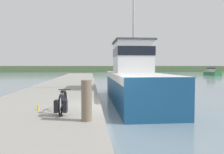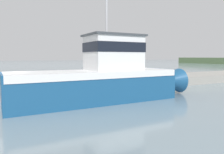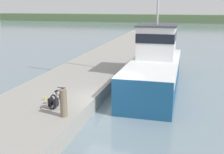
% 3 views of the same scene
% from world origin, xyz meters
% --- Properties ---
extents(ground_plane, '(320.00, 320.00, 0.00)m').
position_xyz_m(ground_plane, '(0.00, 0.00, 0.00)').
color(ground_plane, gray).
extents(dock_pier, '(5.11, 80.00, 0.81)m').
position_xyz_m(dock_pier, '(-3.17, 0.00, 0.40)').
color(dock_pier, gray).
rests_on(dock_pier, ground_plane).
extents(far_shoreline, '(180.00, 5.00, 2.45)m').
position_xyz_m(far_shoreline, '(30.00, 78.19, 1.22)').
color(far_shoreline, '#567047').
rests_on(far_shoreline, ground_plane).
extents(fishing_boat_main, '(3.17, 12.40, 11.48)m').
position_xyz_m(fishing_boat_main, '(1.90, 5.73, 1.56)').
color(fishing_boat_main, navy).
rests_on(fishing_boat_main, ground_plane).
extents(boat_blue_far, '(2.32, 5.67, 2.20)m').
position_xyz_m(boat_blue_far, '(30.14, 44.47, 0.84)').
color(boat_blue_far, '#337F47').
rests_on(boat_blue_far, ground_plane).
extents(bicycle_touring, '(0.44, 1.74, 0.77)m').
position_xyz_m(bicycle_touring, '(-1.99, -1.53, 1.16)').
color(bicycle_touring, black).
rests_on(bicycle_touring, dock_pier).
extents(mooring_post, '(0.31, 0.31, 1.20)m').
position_xyz_m(mooring_post, '(-1.16, -2.57, 1.41)').
color(mooring_post, '#756651').
rests_on(mooring_post, dock_pier).
extents(water_bottle_by_bike, '(0.07, 0.07, 0.18)m').
position_xyz_m(water_bottle_by_bike, '(-2.95, -0.82, 0.90)').
color(water_bottle_by_bike, yellow).
rests_on(water_bottle_by_bike, dock_pier).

